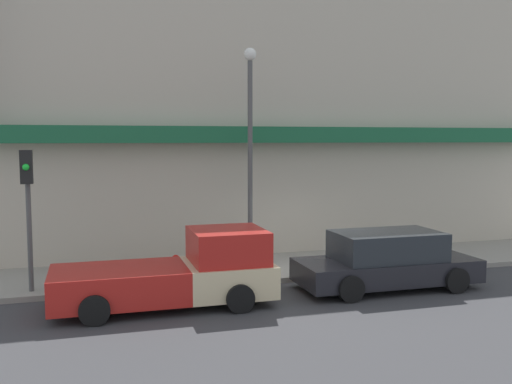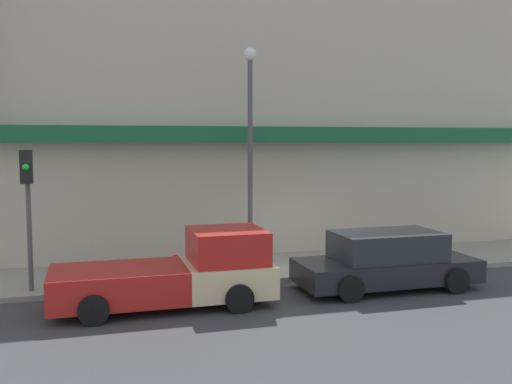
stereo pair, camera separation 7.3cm
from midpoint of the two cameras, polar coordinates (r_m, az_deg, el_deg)
The scene contains 8 objects.
ground_plane at distance 15.78m, azimuth 6.34°, elevation -8.79°, with size 80.00×80.00×0.00m, color #38383A.
sidewalk at distance 17.23m, azimuth 4.25°, elevation -7.32°, with size 36.00×3.25×0.14m.
building at distance 19.75m, azimuth 1.10°, elevation 7.02°, with size 19.80×3.80×10.12m.
pickup_truck at distance 13.39m, azimuth -7.83°, elevation -8.06°, with size 5.00×2.13×1.73m.
parked_car at distance 15.11m, azimuth 12.80°, elevation -6.75°, with size 4.65×2.04×1.47m.
fire_hydrant at distance 15.20m, azimuth -8.16°, elevation -7.49°, with size 0.21×0.21×0.68m.
street_lamp at distance 16.39m, azimuth -0.72°, elevation 5.87°, with size 0.36×0.36×6.26m.
traffic_light at distance 14.66m, azimuth -22.00°, elevation -0.24°, with size 0.28×0.42×3.44m.
Camera 1 is at (-5.97, -14.10, 3.83)m, focal length 40.00 mm.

